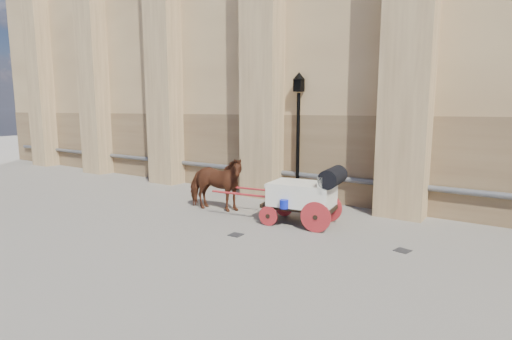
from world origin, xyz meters
The scene contains 6 objects.
ground centered at (0.00, 0.00, 0.00)m, with size 90.00×90.00×0.00m, color #6C655B.
horse centered at (-1.06, 0.99, 0.87)m, with size 0.94×2.06×1.74m, color #562814.
carriage centered at (2.06, 1.19, 0.90)m, with size 3.90×1.52×1.67m.
street_lamp centered at (0.37, 3.80, 2.38)m, with size 0.42×0.42×4.46m.
drain_grate_near centered at (1.00, -0.66, 0.01)m, with size 0.32×0.32×0.01m, color black.
drain_grate_far centered at (4.85, 0.56, 0.01)m, with size 0.32×0.32×0.01m, color black.
Camera 1 is at (6.99, -8.54, 3.20)m, focal length 28.00 mm.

